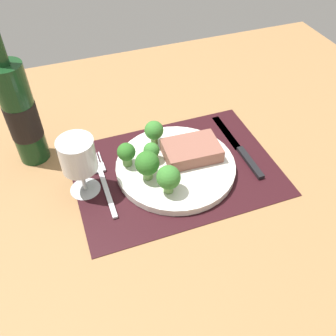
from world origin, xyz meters
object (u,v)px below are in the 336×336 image
Objects in this scene: knife at (241,150)px; wine_glass at (78,158)px; plate at (176,167)px; fork at (104,182)px; steak at (191,150)px; wine_bottle at (21,115)px.

wine_glass is (-35.35, 0.60, 8.29)cm from knife.
plate is 1.33× the size of fork.
steak is at bearing 18.25° from plate.
knife is (11.84, -0.83, -2.78)cm from steak.
plate is 2.15× the size of steak.
knife is at bearing -18.04° from wine_bottle.
steak is 0.62× the size of fork.
plate is at bearing -179.36° from knife.
plate is at bearing -3.33° from wine_glass.
wine_bottle reaches higher than knife.
wine_glass is at bearing -179.42° from steak.
plate is 16.00cm from knife.
knife is 47.52cm from wine_bottle.
steak is 24.14cm from wine_glass.
wine_glass is (-23.50, -0.24, 5.51)cm from steak.
steak is 0.52× the size of knife.
plate is 1.95× the size of wine_glass.
steak reaches higher than fork.
plate is 33.36cm from wine_bottle.
steak is at bearing -22.78° from wine_bottle.
fork is 0.63× the size of wine_bottle.
fork is (-19.56, 0.06, -2.83)cm from steak.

